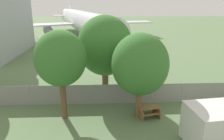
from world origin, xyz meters
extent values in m
cylinder|color=gray|center=(-7.64, 10.36, 0.85)|extent=(0.07, 0.07, 1.71)
cylinder|color=gray|center=(-5.09, 10.36, 0.85)|extent=(0.07, 0.07, 1.71)
cylinder|color=gray|center=(-2.55, 10.36, 0.85)|extent=(0.07, 0.07, 1.71)
cylinder|color=gray|center=(0.00, 10.36, 0.85)|extent=(0.07, 0.07, 1.71)
cylinder|color=gray|center=(2.55, 10.36, 0.85)|extent=(0.07, 0.07, 1.71)
cylinder|color=gray|center=(5.09, 10.36, 0.85)|extent=(0.07, 0.07, 1.71)
cylinder|color=gray|center=(7.64, 10.36, 0.85)|extent=(0.07, 0.07, 1.71)
cube|color=gray|center=(0.00, 10.36, 0.85)|extent=(56.00, 0.01, 1.71)
cylinder|color=silver|center=(-5.91, 43.24, 3.97)|extent=(14.05, 32.94, 4.42)
cone|color=silver|center=(-0.34, 25.32, 3.97)|extent=(5.53, 5.53, 4.42)
cone|color=silver|center=(-11.64, 61.69, 3.97)|extent=(5.44, 6.45, 3.98)
cube|color=silver|center=(2.83, 47.69, 3.30)|extent=(15.46, 6.98, 0.30)
cylinder|color=#939399|center=(0.57, 47.41, 2.16)|extent=(3.08, 4.39, 1.99)
cube|color=silver|center=(-15.62, 41.95, 3.30)|extent=(15.46, 10.56, 0.30)
cylinder|color=#939399|center=(-13.61, 43.00, 2.16)|extent=(3.08, 4.39, 1.99)
cube|color=silver|center=(-10.43, 57.79, 4.41)|extent=(10.33, 6.26, 0.20)
cylinder|color=#2D2D33|center=(-2.71, 32.96, 0.88)|extent=(0.24, 0.24, 1.76)
cylinder|color=#2D2D33|center=(-2.71, 32.96, 0.28)|extent=(0.45, 0.62, 0.56)
cylinder|color=#2D2D33|center=(-3.87, 45.61, 0.88)|extent=(0.24, 0.24, 1.76)
cylinder|color=#2D2D33|center=(-3.87, 45.61, 0.28)|extent=(0.45, 0.62, 0.56)
cylinder|color=#2D2D33|center=(-8.93, 44.04, 0.88)|extent=(0.24, 0.24, 1.76)
cylinder|color=#2D2D33|center=(-8.93, 44.04, 0.28)|extent=(0.45, 0.62, 0.56)
cube|color=silver|center=(5.12, 4.66, 1.20)|extent=(3.67, 2.92, 2.40)
cube|color=brown|center=(1.78, 8.14, 0.74)|extent=(1.65, 1.03, 0.04)
cube|color=brown|center=(1.68, 8.69, 0.44)|extent=(1.56, 0.56, 0.04)
cube|color=brown|center=(1.89, 7.59, 0.44)|extent=(1.56, 0.56, 0.04)
cube|color=brown|center=(2.44, 8.26, 0.37)|extent=(0.32, 1.39, 0.74)
cube|color=brown|center=(1.13, 8.02, 0.37)|extent=(0.32, 1.39, 0.74)
cylinder|color=brown|center=(-4.38, 8.23, 1.50)|extent=(0.42, 0.42, 3.00)
ellipsoid|color=#38702D|center=(-4.38, 8.23, 4.50)|extent=(3.51, 3.51, 3.87)
cylinder|color=brown|center=(1.05, 8.17, 1.17)|extent=(0.48, 0.48, 2.34)
ellipsoid|color=#38702D|center=(1.05, 8.17, 4.02)|extent=(3.97, 3.97, 4.37)
cylinder|color=brown|center=(-1.32, 12.27, 1.27)|extent=(0.57, 0.57, 2.54)
ellipsoid|color=#38702D|center=(-1.32, 12.27, 4.55)|extent=(4.72, 4.72, 5.20)
camera|label=1|loc=(-1.52, -6.21, 8.17)|focal=35.00mm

